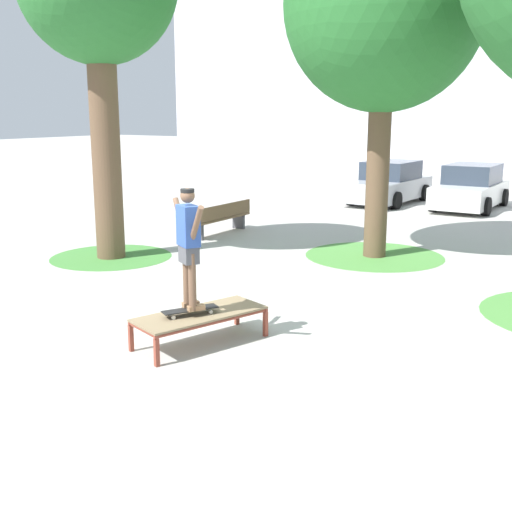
% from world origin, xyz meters
% --- Properties ---
extents(ground_plane, '(120.00, 120.00, 0.00)m').
position_xyz_m(ground_plane, '(0.00, 0.00, 0.00)').
color(ground_plane, '#B7B5AD').
extents(skate_box, '(1.34, 2.04, 0.46)m').
position_xyz_m(skate_box, '(0.58, -0.21, 0.41)').
color(skate_box, brown).
rests_on(skate_box, ground).
extents(skateboard, '(0.58, 0.79, 0.09)m').
position_xyz_m(skateboard, '(0.53, -0.37, 0.54)').
color(skateboard, black).
rests_on(skateboard, skate_box).
extents(skater, '(0.90, 0.57, 1.69)m').
position_xyz_m(skater, '(0.53, -0.37, 1.53)').
color(skater, brown).
rests_on(skater, skateboard).
extents(grass_patch_near_left, '(2.74, 2.74, 0.01)m').
position_xyz_m(grass_patch_near_left, '(-4.51, 3.18, 0.00)').
color(grass_patch_near_left, '#47893D').
rests_on(grass_patch_near_left, ground).
extents(tree_mid_back, '(4.31, 4.31, 7.74)m').
position_xyz_m(tree_mid_back, '(0.55, 6.47, 5.44)').
color(tree_mid_back, brown).
rests_on(tree_mid_back, ground).
extents(grass_patch_mid_back, '(3.16, 3.16, 0.01)m').
position_xyz_m(grass_patch_mid_back, '(0.55, 6.47, 0.00)').
color(grass_patch_mid_back, '#519342').
rests_on(grass_patch_mid_back, ground).
extents(car_silver, '(2.09, 4.29, 1.50)m').
position_xyz_m(car_silver, '(-2.33, 15.02, 0.69)').
color(car_silver, '#B7BABF').
rests_on(car_silver, ground).
extents(car_white, '(1.93, 4.21, 1.50)m').
position_xyz_m(car_white, '(0.52, 15.16, 0.69)').
color(car_white, silver).
rests_on(car_white, ground).
extents(park_bench, '(0.46, 2.40, 0.83)m').
position_xyz_m(park_bench, '(-4.00, 6.79, 0.45)').
color(park_bench, brown).
rests_on(park_bench, ground).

